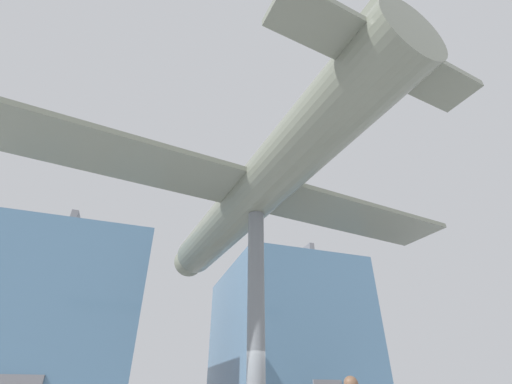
% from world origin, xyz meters
% --- Properties ---
extents(glass_pavilion_left, '(9.12, 11.59, 10.81)m').
position_xyz_m(glass_pavilion_left, '(-7.66, 15.61, 5.12)').
color(glass_pavilion_left, slate).
rests_on(glass_pavilion_left, ground_plane).
extents(glass_pavilion_right, '(9.12, 11.59, 10.81)m').
position_xyz_m(glass_pavilion_right, '(7.66, 15.61, 5.12)').
color(glass_pavilion_right, slate).
rests_on(glass_pavilion_right, ground_plane).
extents(support_pylon_central, '(0.52, 0.52, 6.79)m').
position_xyz_m(support_pylon_central, '(0.00, 0.00, 3.40)').
color(support_pylon_central, slate).
rests_on(support_pylon_central, ground_plane).
extents(suspended_airplane, '(17.13, 15.70, 2.86)m').
position_xyz_m(suspended_airplane, '(-0.03, 0.24, 7.71)').
color(suspended_airplane, slate).
rests_on(suspended_airplane, support_pylon_central).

